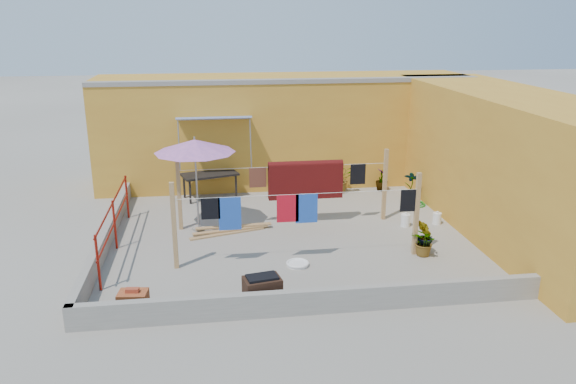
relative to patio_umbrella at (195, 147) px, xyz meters
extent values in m
plane|color=#9E998E|center=(2.08, -0.72, -2.02)|extent=(80.00, 80.00, 0.00)
cube|color=gold|center=(2.58, 3.98, -0.42)|extent=(11.00, 2.40, 3.20)
cube|color=gray|center=(2.58, 2.93, 1.13)|extent=(11.00, 0.35, 0.12)
cube|color=#2D51B2|center=(0.48, 2.43, 0.23)|extent=(2.00, 0.79, 0.22)
cylinder|color=gray|center=(-0.47, 2.06, -0.42)|extent=(0.03, 0.30, 1.28)
cylinder|color=gray|center=(1.43, 2.06, -0.42)|extent=(0.03, 0.30, 1.28)
cube|color=gold|center=(7.28, -0.72, -0.42)|extent=(2.40, 9.00, 3.20)
cube|color=gray|center=(2.08, -4.30, -1.80)|extent=(8.30, 0.16, 0.44)
cube|color=gray|center=(-2.00, -0.72, -1.80)|extent=(0.16, 7.30, 0.44)
cylinder|color=maroon|center=(-1.77, -2.92, -1.47)|extent=(0.05, 0.05, 1.10)
cylinder|color=maroon|center=(-1.77, -0.92, -1.47)|extent=(0.05, 0.05, 1.10)
cylinder|color=maroon|center=(-1.77, 1.08, -1.47)|extent=(0.05, 0.05, 1.10)
cylinder|color=maroon|center=(-1.77, -0.92, -0.97)|extent=(0.04, 4.20, 0.04)
cylinder|color=maroon|center=(-1.77, -0.92, -1.42)|extent=(0.04, 4.20, 0.04)
cube|color=tan|center=(-0.42, -2.12, -1.12)|extent=(0.09, 0.09, 1.80)
cube|color=tan|center=(4.58, -2.12, -1.12)|extent=(0.09, 0.09, 1.80)
cube|color=tan|center=(4.58, 0.08, -1.12)|extent=(0.09, 0.09, 1.80)
cube|color=tan|center=(-0.42, 0.08, -1.12)|extent=(0.09, 0.09, 1.80)
cylinder|color=silver|center=(2.08, -2.12, -0.57)|extent=(5.00, 0.01, 0.01)
cylinder|color=silver|center=(2.08, 0.08, -0.57)|extent=(5.00, 0.01, 0.01)
cube|color=#470C0B|center=(2.59, 0.08, -0.95)|extent=(1.80, 0.22, 0.85)
cube|color=black|center=(3.89, 0.08, -0.83)|extent=(0.38, 0.02, 0.51)
cube|color=brown|center=(1.44, 0.08, -0.81)|extent=(0.40, 0.02, 0.49)
cube|color=#204AAD|center=(0.69, -2.12, -0.92)|extent=(0.45, 0.02, 0.69)
cube|color=black|center=(0.31, -2.12, -0.79)|extent=(0.37, 0.02, 0.44)
cube|color=red|center=(1.85, -2.12, -0.86)|extent=(0.45, 0.02, 0.58)
cube|color=#204AAD|center=(2.24, -2.12, -0.88)|extent=(0.45, 0.02, 0.62)
cube|color=black|center=(4.38, -2.12, -0.81)|extent=(0.33, 0.02, 0.48)
cylinder|color=gray|center=(0.00, 0.00, -1.99)|extent=(0.34, 0.34, 0.06)
cylinder|color=gray|center=(0.00, 0.00, -0.95)|extent=(0.04, 0.04, 2.15)
cone|color=#C96CB3|center=(0.00, 0.00, 0.02)|extent=(2.31, 2.31, 0.30)
cylinder|color=gray|center=(0.00, 0.00, 0.18)|extent=(0.04, 0.04, 0.09)
cube|color=black|center=(0.30, 2.46, -1.34)|extent=(1.66, 1.16, 0.06)
cube|color=black|center=(-0.24, 1.97, -1.69)|extent=(0.06, 0.06, 0.66)
cube|color=black|center=(-0.42, 2.55, -1.69)|extent=(0.06, 0.06, 0.66)
cube|color=black|center=(1.02, 2.36, -1.69)|extent=(0.06, 0.06, 0.66)
cube|color=black|center=(0.84, 2.94, -1.69)|extent=(0.06, 0.06, 0.66)
cube|color=#9F4D24|center=(-1.07, -3.80, -1.84)|extent=(0.53, 0.41, 0.36)
cube|color=#9C3A24|center=(-1.07, -3.80, -1.63)|extent=(0.23, 0.13, 0.07)
cube|color=tan|center=(0.67, -0.42, -2.00)|extent=(1.76, 0.63, 0.04)
cube|color=tan|center=(0.75, -0.30, -1.96)|extent=(1.79, 0.48, 0.04)
cube|color=tan|center=(0.83, -0.18, -1.92)|extent=(1.80, 0.23, 0.04)
cube|color=#311D13|center=(1.15, -3.92, -1.76)|extent=(0.70, 0.53, 0.53)
cube|color=black|center=(1.15, -3.92, -1.47)|extent=(0.58, 0.41, 0.04)
cylinder|color=white|center=(2.02, -2.38, -1.99)|extent=(0.44, 0.44, 0.06)
torus|color=white|center=(2.02, -2.38, -1.96)|extent=(0.47, 0.47, 0.05)
cylinder|color=white|center=(5.78, -0.45, -1.88)|extent=(0.21, 0.21, 0.28)
cylinder|color=white|center=(5.78, -0.45, -1.72)|extent=(0.06, 0.06, 0.05)
cylinder|color=white|center=(4.96, -0.49, -1.87)|extent=(0.22, 0.22, 0.30)
cylinder|color=white|center=(4.96, -0.49, -1.70)|extent=(0.06, 0.06, 0.05)
torus|color=#1A791B|center=(5.78, 1.02, -2.00)|extent=(0.54, 0.54, 0.04)
torus|color=#1A791B|center=(5.78, 1.02, -1.96)|extent=(0.45, 0.45, 0.04)
imported|color=#1E5719|center=(4.04, 2.48, -1.63)|extent=(0.76, 0.67, 0.79)
imported|color=#1E5719|center=(5.27, 2.48, -1.70)|extent=(0.39, 0.39, 0.65)
imported|color=#1E5719|center=(5.78, 1.38, -1.60)|extent=(0.54, 0.49, 0.85)
imported|color=#1E5719|center=(4.81, -2.13, -1.64)|extent=(0.42, 0.48, 0.77)
imported|color=#1E5719|center=(4.76, -2.25, -1.72)|extent=(0.69, 0.72, 0.61)
camera|label=1|loc=(0.37, -12.72, 2.82)|focal=35.00mm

